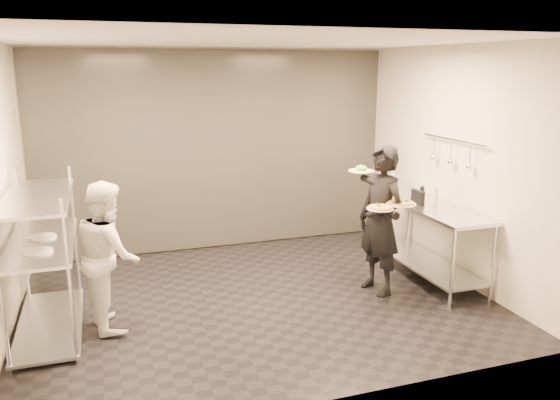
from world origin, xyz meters
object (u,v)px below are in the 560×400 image
object	(u,v)px
pizza_plate_far	(401,203)
bottle_dark	(422,194)
prep_counter	(429,229)
pizza_plate_near	(380,208)
waiter	(380,220)
pos_monitor	(418,197)
bottle_green	(393,182)
chef	(108,255)
bottle_clear	(436,195)
pass_rack	(43,255)
salad_plate	(361,169)

from	to	relation	value
pizza_plate_far	bottle_dark	bearing A→B (deg)	42.71
prep_counter	pizza_plate_near	bearing A→B (deg)	-155.63
waiter	pos_monitor	xyz separation A→B (m)	(0.66, 0.29, 0.15)
prep_counter	bottle_green	size ratio (longest dim) A/B	6.67
chef	bottle_clear	world-z (taller)	chef
chef	pos_monitor	world-z (taller)	chef
bottle_clear	chef	bearing A→B (deg)	-176.94
bottle_dark	waiter	bearing A→B (deg)	-153.07
prep_counter	pizza_plate_far	bearing A→B (deg)	-148.12
pizza_plate_near	pass_rack	bearing A→B (deg)	173.17
pass_rack	bottle_dark	world-z (taller)	pass_rack
pizza_plate_far	pizza_plate_near	bearing A→B (deg)	-178.84
waiter	chef	world-z (taller)	waiter
chef	bottle_dark	world-z (taller)	chef
pizza_plate_near	pizza_plate_far	world-z (taller)	pizza_plate_far
salad_plate	prep_counter	bearing A→B (deg)	-8.93
pass_rack	waiter	world-z (taller)	waiter
pizza_plate_far	bottle_clear	xyz separation A→B (m)	(0.79, 0.51, -0.08)
pass_rack	prep_counter	xyz separation A→B (m)	(4.33, 0.00, -0.14)
salad_plate	pizza_plate_near	bearing A→B (deg)	-93.73
pizza_plate_near	bottle_green	xyz separation A→B (m)	(0.84, 1.21, -0.01)
chef	pizza_plate_near	distance (m)	2.86
waiter	bottle_dark	distance (m)	0.89
pass_rack	pizza_plate_far	size ratio (longest dim) A/B	4.97
salad_plate	bottle_green	size ratio (longest dim) A/B	1.10
pos_monitor	bottle_green	bearing A→B (deg)	86.35
prep_counter	bottle_green	world-z (taller)	bottle_green
prep_counter	pizza_plate_far	size ratio (longest dim) A/B	5.59
bottle_green	bottle_clear	distance (m)	0.73
prep_counter	pass_rack	bearing A→B (deg)	-179.97
salad_plate	bottle_green	xyz separation A→B (m)	(0.81, 0.66, -0.33)
chef	pos_monitor	distance (m)	3.63
bottle_green	bottle_dark	world-z (taller)	bottle_green
waiter	pos_monitor	size ratio (longest dim) A/B	7.18
prep_counter	pizza_plate_near	distance (m)	1.09
pizza_plate_near	bottle_dark	xyz separation A→B (m)	(0.91, 0.61, -0.05)
pass_rack	bottle_green	distance (m)	4.35
pass_rack	pos_monitor	world-z (taller)	pass_rack
chef	pizza_plate_near	xyz separation A→B (m)	(2.82, -0.31, 0.32)
pass_rack	bottle_clear	distance (m)	4.47
waiter	chef	xyz separation A→B (m)	(-2.95, 0.09, -0.11)
pass_rack	pizza_plate_near	world-z (taller)	pass_rack
prep_counter	pizza_plate_far	distance (m)	0.90
bottle_dark	bottle_clear	bearing A→B (deg)	-36.45
waiter	pos_monitor	world-z (taller)	waiter
chef	pizza_plate_far	xyz separation A→B (m)	(3.08, -0.30, 0.36)
pizza_plate_near	pos_monitor	size ratio (longest dim) A/B	1.24
salad_plate	bottle_dark	size ratio (longest dim) A/B	1.56
chef	bottle_dark	size ratio (longest dim) A/B	7.83
pass_rack	bottle_green	xyz separation A→B (m)	(4.26, 0.80, 0.29)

